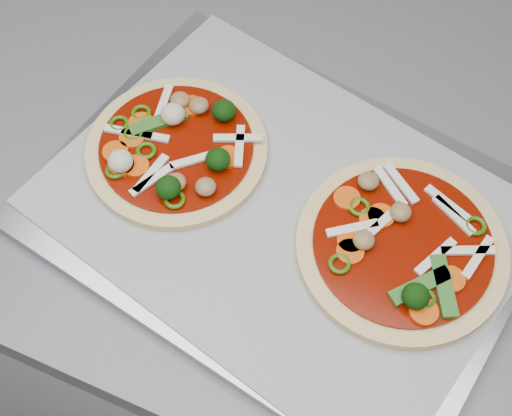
% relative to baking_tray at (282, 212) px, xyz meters
% --- Properties ---
extents(baking_tray, '(0.49, 0.40, 0.01)m').
position_rel_baking_tray_xyz_m(baking_tray, '(0.00, 0.00, 0.00)').
color(baking_tray, gray).
rests_on(baking_tray, countertop).
extents(parchment, '(0.48, 0.40, 0.00)m').
position_rel_baking_tray_xyz_m(parchment, '(0.00, 0.00, 0.01)').
color(parchment, '#9F9FA5').
rests_on(parchment, baking_tray).
extents(pizza_left, '(0.21, 0.21, 0.03)m').
position_rel_baking_tray_xyz_m(pizza_left, '(-0.12, 0.01, 0.02)').
color(pizza_left, '#D2B678').
rests_on(pizza_left, parchment).
extents(pizza_right, '(0.23, 0.23, 0.03)m').
position_rel_baking_tray_xyz_m(pizza_right, '(0.11, -0.00, 0.02)').
color(pizza_right, '#D2B678').
rests_on(pizza_right, parchment).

